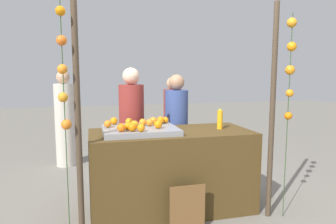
# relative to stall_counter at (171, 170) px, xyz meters

# --- Properties ---
(ground_plane) EXTENTS (24.00, 24.00, 0.00)m
(ground_plane) POSITION_rel_stall_counter_xyz_m (0.00, 0.00, -0.46)
(ground_plane) COLOR gray
(stall_counter) EXTENTS (1.81, 0.81, 0.91)m
(stall_counter) POSITION_rel_stall_counter_xyz_m (0.00, 0.00, 0.00)
(stall_counter) COLOR #4C3819
(stall_counter) RESTS_ON ground_plane
(orange_tray) EXTENTS (0.80, 0.63, 0.06)m
(orange_tray) POSITION_rel_stall_counter_xyz_m (-0.36, -0.00, 0.49)
(orange_tray) COLOR gray
(orange_tray) RESTS_ON stall_counter
(orange_0) EXTENTS (0.08, 0.08, 0.08)m
(orange_0) POSITION_rel_stall_counter_xyz_m (-0.31, 0.09, 0.56)
(orange_0) COLOR orange
(orange_0) RESTS_ON orange_tray
(orange_1) EXTENTS (0.08, 0.08, 0.08)m
(orange_1) POSITION_rel_stall_counter_xyz_m (-0.45, 0.17, 0.56)
(orange_1) COLOR orange
(orange_1) RESTS_ON orange_tray
(orange_2) EXTENTS (0.09, 0.09, 0.09)m
(orange_2) POSITION_rel_stall_counter_xyz_m (-0.18, -0.12, 0.56)
(orange_2) COLOR orange
(orange_2) RESTS_ON orange_tray
(orange_3) EXTENTS (0.08, 0.08, 0.08)m
(orange_3) POSITION_rel_stall_counter_xyz_m (-0.24, 0.05, 0.56)
(orange_3) COLOR orange
(orange_3) RESTS_ON orange_tray
(orange_4) EXTENTS (0.09, 0.09, 0.09)m
(orange_4) POSITION_rel_stall_counter_xyz_m (-0.58, -0.20, 0.56)
(orange_4) COLOR orange
(orange_4) RESTS_ON orange_tray
(orange_5) EXTENTS (0.08, 0.08, 0.08)m
(orange_5) POSITION_rel_stall_counter_xyz_m (-0.70, 0.07, 0.56)
(orange_5) COLOR orange
(orange_5) RESTS_ON orange_tray
(orange_6) EXTENTS (0.08, 0.08, 0.08)m
(orange_6) POSITION_rel_stall_counter_xyz_m (-0.50, -0.13, 0.56)
(orange_6) COLOR orange
(orange_6) RESTS_ON orange_tray
(orange_7) EXTENTS (0.09, 0.09, 0.09)m
(orange_7) POSITION_rel_stall_counter_xyz_m (-0.43, -0.08, 0.56)
(orange_7) COLOR orange
(orange_7) RESTS_ON orange_tray
(orange_8) EXTENTS (0.08, 0.08, 0.08)m
(orange_8) POSITION_rel_stall_counter_xyz_m (-0.17, 0.18, 0.56)
(orange_8) COLOR orange
(orange_8) RESTS_ON orange_tray
(orange_9) EXTENTS (0.09, 0.09, 0.09)m
(orange_9) POSITION_rel_stall_counter_xyz_m (-0.09, 0.17, 0.56)
(orange_9) COLOR orange
(orange_9) RESTS_ON orange_tray
(orange_10) EXTENTS (0.07, 0.07, 0.07)m
(orange_10) POSITION_rel_stall_counter_xyz_m (-0.02, 0.21, 0.55)
(orange_10) COLOR orange
(orange_10) RESTS_ON orange_tray
(orange_11) EXTENTS (0.08, 0.08, 0.08)m
(orange_11) POSITION_rel_stall_counter_xyz_m (-0.62, 0.26, 0.56)
(orange_11) COLOR orange
(orange_11) RESTS_ON orange_tray
(orange_12) EXTENTS (0.09, 0.09, 0.09)m
(orange_12) POSITION_rel_stall_counter_xyz_m (-0.47, -0.22, 0.56)
(orange_12) COLOR orange
(orange_12) RESTS_ON orange_tray
(orange_13) EXTENTS (0.08, 0.08, 0.08)m
(orange_13) POSITION_rel_stall_counter_xyz_m (-0.39, -0.26, 0.56)
(orange_13) COLOR orange
(orange_13) RESTS_ON orange_tray
(juice_bottle) EXTENTS (0.06, 0.06, 0.24)m
(juice_bottle) POSITION_rel_stall_counter_xyz_m (0.59, -0.01, 0.57)
(juice_bottle) COLOR #FCAC18
(juice_bottle) RESTS_ON stall_counter
(chalkboard_sign) EXTENTS (0.36, 0.03, 0.48)m
(chalkboard_sign) POSITION_rel_stall_counter_xyz_m (0.02, -0.53, -0.23)
(chalkboard_sign) COLOR brown
(chalkboard_sign) RESTS_ON ground_plane
(vendor_left) EXTENTS (0.33, 0.33, 1.64)m
(vendor_left) POSITION_rel_stall_counter_xyz_m (-0.36, 0.68, 0.31)
(vendor_left) COLOR maroon
(vendor_left) RESTS_ON ground_plane
(vendor_right) EXTENTS (0.31, 0.31, 1.55)m
(vendor_right) POSITION_rel_stall_counter_xyz_m (0.24, 0.64, 0.26)
(vendor_right) COLOR #384C8C
(vendor_right) RESTS_ON ground_plane
(crowd_person_0) EXTENTS (0.32, 0.32, 1.61)m
(crowd_person_0) POSITION_rel_stall_counter_xyz_m (-1.31, 2.08, 0.29)
(crowd_person_0) COLOR beige
(crowd_person_0) RESTS_ON ground_plane
(crowd_person_1) EXTENTS (0.31, 0.31, 1.53)m
(crowd_person_1) POSITION_rel_stall_counter_xyz_m (-0.10, 2.48, 0.25)
(crowd_person_1) COLOR #384C8C
(crowd_person_1) RESTS_ON ground_plane
(crowd_person_2) EXTENTS (0.30, 0.30, 1.51)m
(crowd_person_2) POSITION_rel_stall_counter_xyz_m (0.45, 1.58, 0.25)
(crowd_person_2) COLOR maroon
(crowd_person_2) RESTS_ON ground_plane
(canopy_post_left) EXTENTS (0.06, 0.06, 2.29)m
(canopy_post_left) POSITION_rel_stall_counter_xyz_m (-0.99, -0.44, 0.69)
(canopy_post_left) COLOR #473828
(canopy_post_left) RESTS_ON ground_plane
(canopy_post_right) EXTENTS (0.06, 0.06, 2.29)m
(canopy_post_right) POSITION_rel_stall_counter_xyz_m (0.99, -0.44, 0.69)
(canopy_post_right) COLOR #473828
(canopy_post_right) RESTS_ON ground_plane
(garland_strand_left) EXTENTS (0.11, 0.10, 2.17)m
(garland_strand_left) POSITION_rel_stall_counter_xyz_m (-1.09, -0.50, 1.09)
(garland_strand_left) COLOR #2D4C23
(garland_strand_left) RESTS_ON ground_plane
(garland_strand_right) EXTENTS (0.11, 0.10, 2.17)m
(garland_strand_right) POSITION_rel_stall_counter_xyz_m (1.14, -0.50, 1.19)
(garland_strand_right) COLOR #2D4C23
(garland_strand_right) RESTS_ON ground_plane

